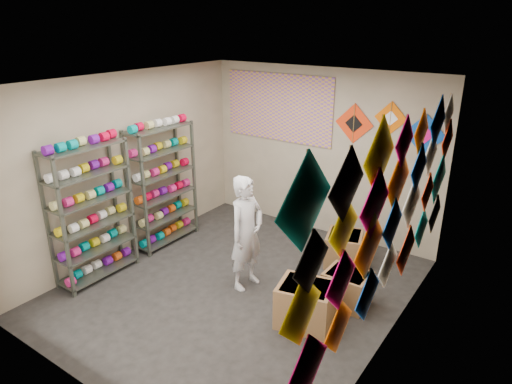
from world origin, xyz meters
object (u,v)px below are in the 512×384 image
Objects in this scene: carton_a at (305,304)px; carton_c at (344,249)px; shopkeeper at (247,233)px; shelf_rack_back at (162,186)px; carton_b at (347,288)px; shelf_rack_front at (91,213)px.

carton_c is (-0.23, 1.56, -0.02)m from carton_a.
carton_c is at bearing 85.63° from carton_a.
carton_c is (0.82, 1.27, -0.54)m from shopkeeper.
carton_c is at bearing 19.79° from shelf_rack_back.
carton_b is (0.23, 0.65, -0.04)m from carton_a.
carton_c is (2.67, 2.26, -0.71)m from shelf_rack_front.
shopkeeper reaches higher than carton_a.
carton_a is at bearing -98.80° from carton_c.
shelf_rack_front and shelf_rack_back have the same top height.
shelf_rack_back is 3.55× the size of carton_b.
carton_a is at bearing 13.54° from shelf_rack_front.
shelf_rack_front is 2.10m from shopkeeper.
shelf_rack_front is 1.30m from shelf_rack_back.
shopkeeper is at bearing -164.36° from carton_b.
shelf_rack_back is at bearing 90.00° from shelf_rack_front.
carton_a is (2.90, 0.70, -0.69)m from shelf_rack_front.
carton_b is 0.98× the size of carton_c.
shopkeeper is 1.21m from carton_a.
shelf_rack_front is 3.06× the size of carton_a.
shopkeeper is 2.49× the size of carton_a.
shopkeeper is at bearing 28.18° from shelf_rack_front.
carton_c is at bearing -27.53° from shopkeeper.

